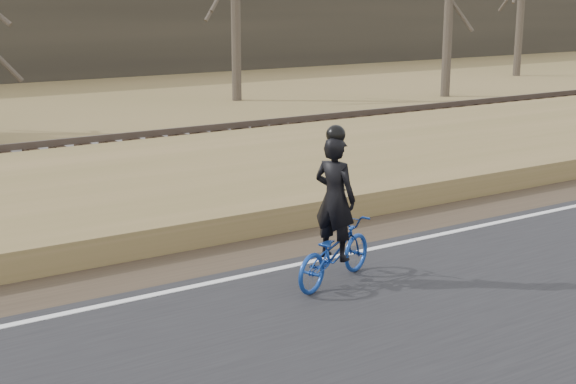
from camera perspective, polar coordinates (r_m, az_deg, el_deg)
ground at (r=14.13m, az=14.47°, el=-2.72°), size 120.00×120.00×0.00m
edge_line at (r=14.24m, az=13.90°, el=-2.28°), size 120.00×0.12×0.01m
shoulder at (r=14.93m, az=11.13°, el=-1.56°), size 120.00×1.60×0.04m
embankment at (r=17.10m, az=4.27°, el=1.33°), size 120.00×5.00×0.44m
ballast at (r=20.21m, az=-2.17°, el=3.33°), size 120.00×3.00×0.45m
railroad at (r=20.16m, az=-2.18°, el=4.18°), size 120.00×2.40×0.29m
treeline_backdrop at (r=40.43m, az=-18.52°, el=11.90°), size 120.00×4.00×6.00m
cyclist at (r=10.95m, az=3.31°, el=-2.92°), size 1.77×1.15×2.20m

